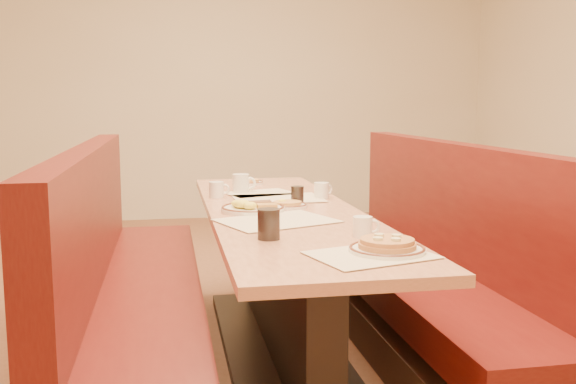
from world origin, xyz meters
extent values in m
plane|color=#9E6647|center=(0.00, 0.00, 0.00)|extent=(8.00, 8.00, 0.00)
cube|color=beige|center=(0.00, 4.00, 1.40)|extent=(6.00, 0.04, 2.80)
cube|color=black|center=(0.00, 0.00, 0.03)|extent=(0.55, 1.88, 0.06)
cube|color=black|center=(0.00, 0.00, 0.35)|extent=(0.15, 1.75, 0.71)
cube|color=#E4956A|center=(0.00, 0.00, 0.73)|extent=(0.70, 2.50, 0.04)
cube|color=#4C3326|center=(-0.68, 0.00, 0.10)|extent=(0.55, 2.50, 0.20)
cube|color=#59150F|center=(-0.68, 0.00, 0.37)|extent=(0.55, 2.50, 0.16)
cube|color=#59150F|center=(-0.89, 0.00, 0.75)|extent=(0.12, 2.50, 0.60)
cube|color=#4C3326|center=(0.68, 0.00, 0.10)|extent=(0.55, 2.50, 0.20)
cube|color=#59150F|center=(0.68, 0.00, 0.37)|extent=(0.55, 2.50, 0.16)
cube|color=#59150F|center=(0.89, 0.00, 0.75)|extent=(0.12, 2.50, 0.60)
cube|color=beige|center=(-0.08, -0.31, 0.75)|extent=(0.55, 0.49, 0.00)
cube|color=beige|center=(0.12, -0.97, 0.75)|extent=(0.45, 0.38, 0.00)
cube|color=beige|center=(-0.03, 0.53, 0.75)|extent=(0.42, 0.36, 0.00)
cube|color=beige|center=(0.03, 0.32, 0.75)|extent=(0.46, 0.35, 0.00)
cylinder|color=white|center=(0.19, -0.94, 0.76)|extent=(0.26, 0.26, 0.02)
torus|color=#5F2D1C|center=(0.19, -0.94, 0.77)|extent=(0.26, 0.26, 0.01)
cylinder|color=#C98548|center=(0.19, -0.94, 0.78)|extent=(0.19, 0.19, 0.02)
cylinder|color=#C98548|center=(0.19, -0.94, 0.79)|extent=(0.18, 0.18, 0.01)
cylinder|color=beige|center=(0.23, -0.92, 0.80)|extent=(0.03, 0.03, 0.01)
cylinder|color=beige|center=(0.17, -0.90, 0.80)|extent=(0.03, 0.03, 0.01)
cylinder|color=beige|center=(0.15, -0.95, 0.80)|extent=(0.03, 0.03, 0.01)
cylinder|color=beige|center=(0.20, -0.98, 0.80)|extent=(0.03, 0.03, 0.01)
cylinder|color=white|center=(-0.15, -0.03, 0.76)|extent=(0.30, 0.30, 0.02)
torus|color=#5F2D1C|center=(-0.15, -0.03, 0.77)|extent=(0.29, 0.29, 0.01)
ellipsoid|color=#FFED41|center=(-0.20, -0.05, 0.79)|extent=(0.07, 0.07, 0.04)
ellipsoid|color=#FFED41|center=(-0.17, -0.09, 0.79)|extent=(0.06, 0.06, 0.04)
ellipsoid|color=#FFED41|center=(-0.22, -0.01, 0.79)|extent=(0.06, 0.06, 0.03)
cylinder|color=brown|center=(-0.11, -0.01, 0.78)|extent=(0.11, 0.04, 0.02)
cylinder|color=brown|center=(-0.11, 0.02, 0.78)|extent=(0.11, 0.04, 0.02)
cube|color=#D38142|center=(-0.09, -0.07, 0.78)|extent=(0.09, 0.06, 0.02)
cylinder|color=white|center=(0.03, 0.05, 0.76)|extent=(0.19, 0.19, 0.01)
torus|color=#5F2D1C|center=(0.03, 0.05, 0.76)|extent=(0.19, 0.19, 0.01)
cylinder|color=#C28544|center=(0.03, 0.05, 0.77)|extent=(0.13, 0.13, 0.01)
ellipsoid|color=#FFED41|center=(0.01, 0.07, 0.78)|extent=(0.04, 0.04, 0.02)
cylinder|color=white|center=(-0.05, 0.97, 0.76)|extent=(0.20, 0.20, 0.01)
torus|color=#5F2D1C|center=(-0.05, 0.97, 0.76)|extent=(0.19, 0.19, 0.01)
cylinder|color=#C28544|center=(-0.05, 0.97, 0.77)|extent=(0.14, 0.14, 0.01)
ellipsoid|color=#FFED41|center=(-0.07, 0.98, 0.78)|extent=(0.04, 0.04, 0.02)
cylinder|color=white|center=(0.18, -0.67, 0.79)|extent=(0.07, 0.07, 0.08)
torus|color=white|center=(0.22, -0.68, 0.79)|extent=(0.06, 0.02, 0.06)
cylinder|color=black|center=(0.18, -0.67, 0.82)|extent=(0.06, 0.06, 0.01)
cylinder|color=white|center=(-0.28, 0.44, 0.79)|extent=(0.08, 0.08, 0.08)
torus|color=white|center=(-0.24, 0.44, 0.79)|extent=(0.06, 0.02, 0.06)
cylinder|color=black|center=(-0.28, 0.44, 0.83)|extent=(0.07, 0.07, 0.01)
cylinder|color=white|center=(0.26, 0.31, 0.79)|extent=(0.08, 0.08, 0.08)
torus|color=white|center=(0.30, 0.32, 0.79)|extent=(0.06, 0.03, 0.06)
cylinder|color=black|center=(0.26, 0.31, 0.83)|extent=(0.07, 0.07, 0.01)
cylinder|color=white|center=(-0.13, 0.62, 0.80)|extent=(0.09, 0.09, 0.10)
torus|color=white|center=(-0.08, 0.61, 0.80)|extent=(0.07, 0.04, 0.07)
cylinder|color=black|center=(-0.13, 0.62, 0.84)|extent=(0.08, 0.08, 0.01)
cylinder|color=black|center=(-0.17, -0.65, 0.81)|extent=(0.08, 0.08, 0.11)
cylinder|color=silver|center=(-0.17, -0.65, 0.81)|extent=(0.08, 0.08, 0.11)
cylinder|color=black|center=(0.10, 0.14, 0.79)|extent=(0.06, 0.06, 0.09)
cylinder|color=silver|center=(0.10, 0.14, 0.79)|extent=(0.06, 0.06, 0.09)
camera|label=1|loc=(-0.53, -2.94, 1.25)|focal=40.00mm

